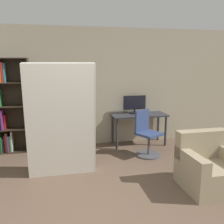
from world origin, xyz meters
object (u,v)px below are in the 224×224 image
Objects in this scene: armchair at (209,167)px; bookshelf at (7,108)px; monitor at (135,104)px; mattress_near at (61,121)px; office_chair at (147,137)px.

bookshelf is at bearing 144.56° from armchair.
armchair is at bearing -78.38° from monitor.
mattress_near is (-1.73, -1.42, 0.01)m from monitor.
armchair is (2.21, -0.92, -0.64)m from mattress_near.
mattress_near is (1.10, -1.44, -0.01)m from bookshelf.
monitor is 2.83m from bookshelf.
mattress_near is at bearing 157.37° from armchair.
armchair is at bearing -35.44° from bookshelf.
monitor is at bearing 101.62° from armchair.
armchair is at bearing -22.63° from mattress_near.
office_chair is 0.47× the size of bookshelf.
bookshelf reaches higher than monitor.
mattress_near is (-1.74, -0.58, 0.57)m from office_chair.
office_chair is 0.49× the size of mattress_near.
mattress_near reaches higher than office_chair.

